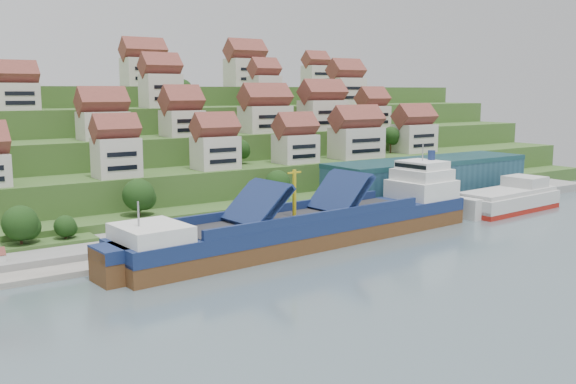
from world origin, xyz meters
TOP-DOWN VIEW (x-y plane):
  - ground at (0.00, 0.00)m, footprint 300.00×300.00m
  - quay at (20.00, 15.00)m, footprint 180.00×14.00m
  - hillside at (0.00, 103.55)m, footprint 260.00×128.00m
  - hillside_village at (4.37, 59.69)m, footprint 155.74×63.36m
  - hillside_trees at (-8.79, 39.74)m, footprint 137.68×62.60m
  - warehouse at (52.00, 17.00)m, footprint 60.00×15.00m
  - flagpole at (18.11, 10.00)m, footprint 1.28×0.16m
  - cargo_ship at (3.06, -0.51)m, footprint 81.41×18.55m
  - second_ship at (62.81, -0.18)m, footprint 31.16×13.56m

SIDE VIEW (x-z plane):
  - ground at x=0.00m, z-range 0.00..0.00m
  - quay at x=20.00m, z-range 0.00..2.20m
  - second_ship at x=62.81m, z-range -1.75..7.07m
  - cargo_ship at x=3.06m, z-range -5.58..12.36m
  - flagpole at x=18.11m, z-range 2.88..10.88m
  - warehouse at x=52.00m, z-range 2.20..12.20m
  - hillside at x=0.00m, z-range -4.84..26.16m
  - hillside_trees at x=-8.79m, z-range -0.48..29.50m
  - hillside_village at x=4.37m, z-range 9.35..38.64m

